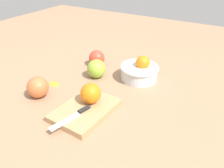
{
  "coord_description": "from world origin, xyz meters",
  "views": [
    {
      "loc": [
        0.63,
        0.47,
        0.48
      ],
      "look_at": [
        -0.03,
        0.08,
        0.04
      ],
      "focal_mm": 37.06,
      "sensor_mm": 36.0,
      "label": 1
    }
  ],
  "objects_px": {
    "bowl": "(140,71)",
    "apple_front_left": "(97,58)",
    "orange_on_board": "(91,93)",
    "cutting_board": "(86,110)",
    "knife": "(76,114)",
    "apple_front_left_2": "(96,69)",
    "apple_front_right": "(38,87)"
  },
  "relations": [
    {
      "from": "bowl",
      "to": "apple_front_left",
      "type": "distance_m",
      "value": 0.23
    },
    {
      "from": "apple_front_left",
      "to": "bowl",
      "type": "bearing_deg",
      "value": 85.16
    },
    {
      "from": "orange_on_board",
      "to": "apple_front_left",
      "type": "distance_m",
      "value": 0.34
    },
    {
      "from": "cutting_board",
      "to": "apple_front_left",
      "type": "bearing_deg",
      "value": -152.06
    },
    {
      "from": "knife",
      "to": "apple_front_left",
      "type": "relative_size",
      "value": 2.08
    },
    {
      "from": "apple_front_left_2",
      "to": "knife",
      "type": "bearing_deg",
      "value": 21.44
    },
    {
      "from": "bowl",
      "to": "orange_on_board",
      "type": "distance_m",
      "value": 0.28
    },
    {
      "from": "apple_front_left",
      "to": "apple_front_right",
      "type": "relative_size",
      "value": 0.93
    },
    {
      "from": "cutting_board",
      "to": "orange_on_board",
      "type": "relative_size",
      "value": 3.1
    },
    {
      "from": "apple_front_left_2",
      "to": "apple_front_right",
      "type": "distance_m",
      "value": 0.26
    },
    {
      "from": "orange_on_board",
      "to": "knife",
      "type": "distance_m",
      "value": 0.09
    },
    {
      "from": "apple_front_left",
      "to": "apple_front_left_2",
      "type": "distance_m",
      "value": 0.12
    },
    {
      "from": "apple_front_left",
      "to": "apple_front_right",
      "type": "distance_m",
      "value": 0.34
    },
    {
      "from": "bowl",
      "to": "knife",
      "type": "bearing_deg",
      "value": -8.69
    },
    {
      "from": "bowl",
      "to": "apple_front_left_2",
      "type": "xyz_separation_m",
      "value": [
        0.08,
        -0.17,
        0.0
      ]
    },
    {
      "from": "apple_front_left",
      "to": "apple_front_left_2",
      "type": "relative_size",
      "value": 0.93
    },
    {
      "from": "apple_front_right",
      "to": "apple_front_left_2",
      "type": "bearing_deg",
      "value": 156.99
    },
    {
      "from": "knife",
      "to": "apple_front_left_2",
      "type": "relative_size",
      "value": 1.93
    },
    {
      "from": "knife",
      "to": "apple_front_right",
      "type": "xyz_separation_m",
      "value": [
        -0.04,
        -0.21,
        0.01
      ]
    },
    {
      "from": "orange_on_board",
      "to": "apple_front_right",
      "type": "relative_size",
      "value": 0.9
    },
    {
      "from": "knife",
      "to": "bowl",
      "type": "bearing_deg",
      "value": 171.31
    },
    {
      "from": "bowl",
      "to": "knife",
      "type": "relative_size",
      "value": 1.06
    },
    {
      "from": "orange_on_board",
      "to": "knife",
      "type": "relative_size",
      "value": 0.46
    },
    {
      "from": "apple_front_right",
      "to": "knife",
      "type": "bearing_deg",
      "value": 78.73
    },
    {
      "from": "bowl",
      "to": "apple_front_right",
      "type": "height_order",
      "value": "bowl"
    },
    {
      "from": "apple_front_left_2",
      "to": "apple_front_right",
      "type": "bearing_deg",
      "value": -23.01
    },
    {
      "from": "cutting_board",
      "to": "apple_front_left_2",
      "type": "xyz_separation_m",
      "value": [
        -0.23,
        -0.11,
        0.03
      ]
    },
    {
      "from": "cutting_board",
      "to": "apple_front_left_2",
      "type": "relative_size",
      "value": 2.78
    },
    {
      "from": "bowl",
      "to": "apple_front_left_2",
      "type": "distance_m",
      "value": 0.18
    },
    {
      "from": "knife",
      "to": "apple_front_left",
      "type": "distance_m",
      "value": 0.42
    },
    {
      "from": "apple_front_left",
      "to": "apple_front_right",
      "type": "bearing_deg",
      "value": -6.04
    },
    {
      "from": "apple_front_left",
      "to": "apple_front_right",
      "type": "height_order",
      "value": "apple_front_right"
    }
  ]
}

